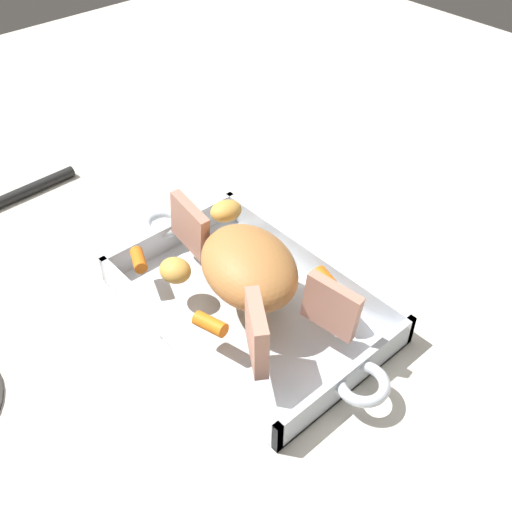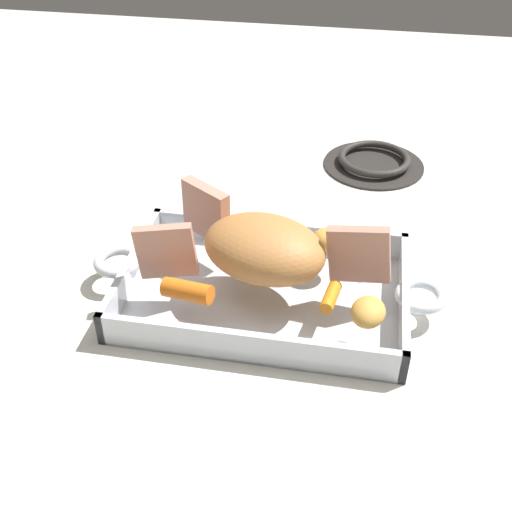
# 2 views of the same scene
# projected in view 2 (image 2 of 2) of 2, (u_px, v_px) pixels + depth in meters

# --- Properties ---
(ground_plane) EXTENTS (2.28, 2.28, 0.00)m
(ground_plane) POSITION_uv_depth(u_px,v_px,m) (264.00, 298.00, 0.81)
(ground_plane) COLOR silver
(roasting_dish) EXTENTS (0.45, 0.23, 0.04)m
(roasting_dish) POSITION_uv_depth(u_px,v_px,m) (264.00, 290.00, 0.81)
(roasting_dish) COLOR silver
(roasting_dish) RESTS_ON ground_plane
(pork_roast) EXTENTS (0.18, 0.15, 0.07)m
(pork_roast) POSITION_uv_depth(u_px,v_px,m) (265.00, 251.00, 0.76)
(pork_roast) COLOR #B6773E
(pork_roast) RESTS_ON roasting_dish
(roast_slice_thin) EXTENTS (0.07, 0.05, 0.07)m
(roast_slice_thin) POSITION_uv_depth(u_px,v_px,m) (206.00, 211.00, 0.83)
(roast_slice_thin) COLOR tan
(roast_slice_thin) RESTS_ON roasting_dish
(roast_slice_thick) EXTENTS (0.08, 0.02, 0.08)m
(roast_slice_thick) POSITION_uv_depth(u_px,v_px,m) (359.00, 255.00, 0.75)
(roast_slice_thick) COLOR tan
(roast_slice_thick) RESTS_ON roasting_dish
(roast_slice_outer) EXTENTS (0.08, 0.03, 0.08)m
(roast_slice_outer) POSITION_uv_depth(u_px,v_px,m) (166.00, 251.00, 0.76)
(roast_slice_outer) COLOR tan
(roast_slice_outer) RESTS_ON roasting_dish
(baby_carrot_long) EXTENTS (0.05, 0.03, 0.02)m
(baby_carrot_long) POSITION_uv_depth(u_px,v_px,m) (257.00, 227.00, 0.85)
(baby_carrot_long) COLOR orange
(baby_carrot_long) RESTS_ON roasting_dish
(baby_carrot_northeast) EXTENTS (0.07, 0.04, 0.03)m
(baby_carrot_northeast) POSITION_uv_depth(u_px,v_px,m) (187.00, 291.00, 0.74)
(baby_carrot_northeast) COLOR orange
(baby_carrot_northeast) RESTS_ON roasting_dish
(baby_carrot_southwest) EXTENTS (0.02, 0.05, 0.02)m
(baby_carrot_southwest) POSITION_uv_depth(u_px,v_px,m) (331.00, 297.00, 0.74)
(baby_carrot_southwest) COLOR orange
(baby_carrot_southwest) RESTS_ON roasting_dish
(baby_carrot_southeast) EXTENTS (0.05, 0.03, 0.02)m
(baby_carrot_southeast) POSITION_uv_depth(u_px,v_px,m) (372.00, 239.00, 0.83)
(baby_carrot_southeast) COLOR orange
(baby_carrot_southeast) RESTS_ON roasting_dish
(potato_whole) EXTENTS (0.05, 0.05, 0.03)m
(potato_whole) POSITION_uv_depth(u_px,v_px,m) (368.00, 312.00, 0.71)
(potato_whole) COLOR gold
(potato_whole) RESTS_ON roasting_dish
(potato_golden_small) EXTENTS (0.05, 0.04, 0.03)m
(potato_golden_small) POSITION_uv_depth(u_px,v_px,m) (329.00, 240.00, 0.82)
(potato_golden_small) COLOR gold
(potato_golden_small) RESTS_ON roasting_dish
(stove_burner_rear) EXTENTS (0.17, 0.17, 0.02)m
(stove_burner_rear) POSITION_uv_depth(u_px,v_px,m) (374.00, 161.00, 1.09)
(stove_burner_rear) COLOR #282623
(stove_burner_rear) RESTS_ON ground_plane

